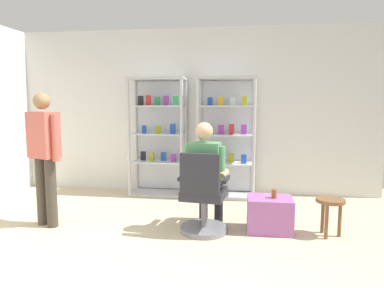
% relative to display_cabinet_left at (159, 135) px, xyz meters
% --- Properties ---
extents(ground_plane, '(7.20, 7.20, 0.00)m').
position_rel_display_cabinet_left_xyz_m(ground_plane, '(0.55, -2.76, -0.97)').
color(ground_plane, '#C6B793').
extents(back_wall, '(6.00, 0.10, 2.70)m').
position_rel_display_cabinet_left_xyz_m(back_wall, '(0.55, 0.24, 0.38)').
color(back_wall, silver).
rests_on(back_wall, ground).
extents(display_cabinet_left, '(0.90, 0.45, 1.90)m').
position_rel_display_cabinet_left_xyz_m(display_cabinet_left, '(0.00, 0.00, 0.00)').
color(display_cabinet_left, '#B7B7BC').
rests_on(display_cabinet_left, ground).
extents(display_cabinet_right, '(0.90, 0.45, 1.90)m').
position_rel_display_cabinet_left_xyz_m(display_cabinet_right, '(1.10, 0.00, -0.00)').
color(display_cabinet_right, '#B7B7BC').
rests_on(display_cabinet_right, ground).
extents(office_chair, '(0.59, 0.56, 0.96)m').
position_rel_display_cabinet_left_xyz_m(office_chair, '(0.91, -1.66, -0.57)').
color(office_chair, slate).
rests_on(office_chair, ground).
extents(seated_shopkeeper, '(0.52, 0.59, 1.29)m').
position_rel_display_cabinet_left_xyz_m(seated_shopkeeper, '(0.93, -1.50, -0.26)').
color(seated_shopkeeper, black).
rests_on(seated_shopkeeper, ground).
extents(storage_crate, '(0.52, 0.41, 0.40)m').
position_rel_display_cabinet_left_xyz_m(storage_crate, '(1.68, -1.47, -0.77)').
color(storage_crate, '#9E599E').
rests_on(storage_crate, ground).
extents(tea_glass, '(0.06, 0.06, 0.11)m').
position_rel_display_cabinet_left_xyz_m(tea_glass, '(1.73, -1.49, -0.51)').
color(tea_glass, brown).
rests_on(tea_glass, storage_crate).
extents(standing_customer, '(0.49, 0.34, 1.63)m').
position_rel_display_cabinet_left_xyz_m(standing_customer, '(-1.01, -1.67, -0.03)').
color(standing_customer, '#3F382D').
rests_on(standing_customer, ground).
extents(wooden_stool, '(0.32, 0.32, 0.44)m').
position_rel_display_cabinet_left_xyz_m(wooden_stool, '(2.35, -1.54, -0.62)').
color(wooden_stool, brown).
rests_on(wooden_stool, ground).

